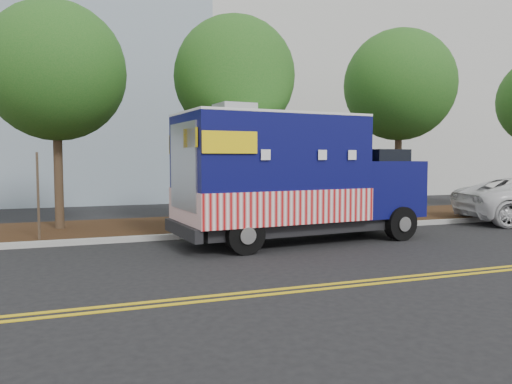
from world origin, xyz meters
name	(u,v)px	position (x,y,z in m)	size (l,w,h in m)	color
ground	(262,243)	(0.00, 0.00, 0.00)	(120.00, 120.00, 0.00)	black
curb	(245,233)	(0.00, 1.40, 0.07)	(120.00, 0.18, 0.15)	#9E9E99
mulch_strip	(224,224)	(0.00, 3.50, 0.07)	(120.00, 4.00, 0.15)	black
centerline_near	(349,282)	(0.00, -4.45, 0.01)	(120.00, 0.10, 0.01)	gold
centerline_far	(357,286)	(0.00, -4.70, 0.01)	(120.00, 0.10, 0.01)	gold
tree_a	(56,72)	(-5.05, 3.69, 4.77)	(4.06, 4.06, 6.81)	#38281C
tree_b	(235,77)	(0.12, 2.66, 4.74)	(3.75, 3.75, 6.63)	#38281C
tree_c	(399,85)	(6.82, 3.51, 4.94)	(4.11, 4.11, 7.00)	#38281C
sign_post	(38,199)	(-5.50, 1.61, 1.20)	(0.06, 0.06, 2.40)	#473828
food_truck	(290,181)	(0.79, -0.03, 1.64)	(7.06, 3.16, 3.61)	black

